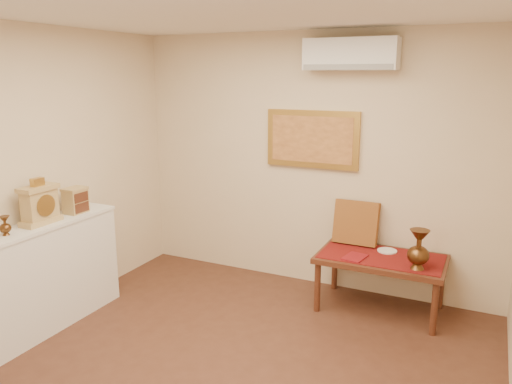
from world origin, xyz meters
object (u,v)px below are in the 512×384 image
Objects in this scene: display_ledge at (22,286)px; mantel_clock at (40,204)px; wooden_chest at (76,200)px; brass_urn_tall at (419,245)px; low_table at (381,263)px.

mantel_clock reaches higher than display_ledge.
brass_urn_tall is at bearing 19.03° from wooden_chest.
wooden_chest reaches higher than display_ledge.
brass_urn_tall reaches higher than low_table.
brass_urn_tall is 3.36m from mantel_clock.
mantel_clock is at bearing -154.58° from brass_urn_tall.
display_ledge is 4.93× the size of mantel_clock.
mantel_clock reaches higher than low_table.
brass_urn_tall is 1.82× the size of wooden_chest.
display_ledge reaches higher than low_table.
mantel_clock is (0.01, 0.26, 0.66)m from display_ledge.
brass_urn_tall is 3.19m from wooden_chest.
wooden_chest is at bearing -160.97° from brass_urn_tall.
display_ledge is at bearing -144.90° from low_table.
wooden_chest is 2.98m from low_table.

